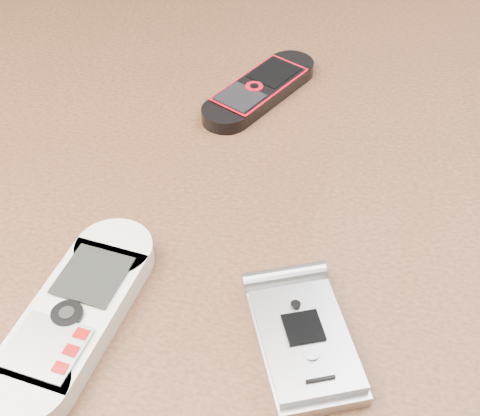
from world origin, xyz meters
name	(u,v)px	position (x,y,z in m)	size (l,w,h in m)	color
table	(234,311)	(0.00, 0.00, 0.64)	(1.20, 0.80, 0.75)	black
nokia_white	(75,315)	(-0.07, -0.10, 0.76)	(0.05, 0.15, 0.02)	silver
nokia_black_red	(260,89)	(-0.01, 0.15, 0.76)	(0.04, 0.13, 0.01)	black
motorola_razr	(304,338)	(0.06, -0.10, 0.76)	(0.05, 0.10, 0.02)	#B4B4B8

